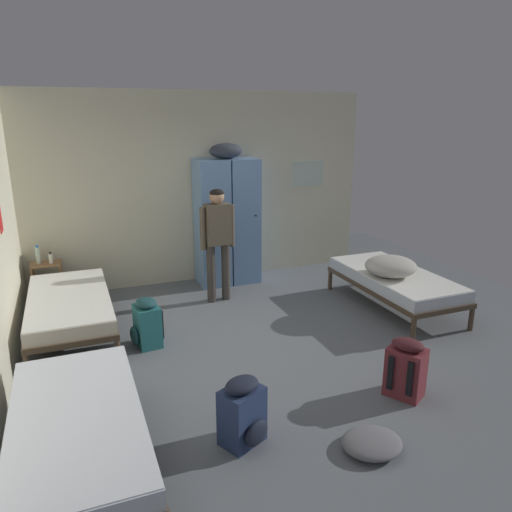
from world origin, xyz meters
The scene contains 15 objects.
ground_plane centered at (0.00, 0.00, 0.00)m, with size 8.11×8.11×0.00m, color slate.
room_backdrop centered at (-1.23, 1.27, 1.40)m, with size 5.19×4.89×2.79m.
locker_bank centered at (0.29, 2.14, 0.97)m, with size 0.90×0.55×2.07m.
shelf_unit centered at (-2.23, 2.16, 0.35)m, with size 0.38×0.30×0.57m.
bed_left_front centered at (-1.98, -1.40, 0.38)m, with size 0.90×1.90×0.49m.
bed_right centered at (1.98, 0.34, 0.38)m, with size 0.90×1.90×0.49m.
bed_left_rear centered at (-1.98, 1.01, 0.38)m, with size 0.90×1.90×0.49m.
bedding_heap centered at (1.84, 0.26, 0.61)m, with size 0.65×0.63×0.25m.
person_traveler centered at (-0.07, 1.44, 0.93)m, with size 0.48×0.22×1.53m.
water_bottle centered at (-2.31, 2.18, 0.68)m, with size 0.06×0.06×0.25m.
lotion_bottle centered at (-2.16, 2.12, 0.64)m, with size 0.05×0.05×0.16m.
backpack_navy centered at (-0.80, -1.51, 0.26)m, with size 0.39×0.41×0.55m.
backpack_maroon centered at (0.80, -1.42, 0.26)m, with size 0.41×0.40×0.55m.
backpack_teal centered at (-1.22, 0.43, 0.26)m, with size 0.36×0.35×0.55m.
clothes_pile_grey centered at (0.08, -1.95, 0.05)m, with size 0.47×0.42×0.11m.
Camera 1 is at (-1.88, -4.52, 2.45)m, focal length 33.84 mm.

